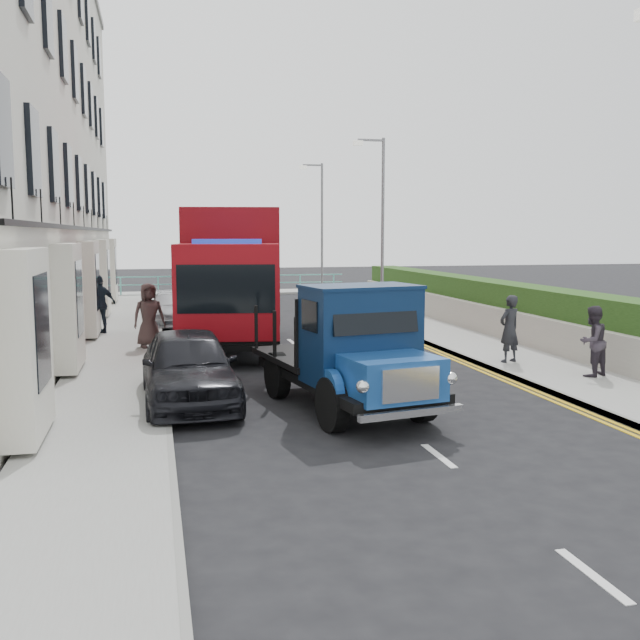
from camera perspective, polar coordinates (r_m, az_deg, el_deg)
The scene contains 20 objects.
ground at distance 13.20m, azimuth 6.10°, elevation -8.19°, with size 120.00×120.00×0.00m, color black.
pavement_west at distance 21.31m, azimuth -15.61°, elevation -2.44°, with size 2.40×38.00×0.12m, color gray.
pavement_east at distance 23.32m, azimuth 11.12°, elevation -1.52°, with size 2.60×38.00×0.12m, color gray.
promenade at distance 41.37m, azimuth -7.26°, elevation 2.19°, with size 30.00×2.50×0.12m, color gray.
sea_plane at distance 72.22m, azimuth -9.82°, elevation 4.09°, with size 120.00×120.00×0.00m, color #4E626A.
garden_east at distance 24.07m, azimuth 15.31°, elevation 0.63°, with size 1.45×28.00×1.75m.
seafront_railing at distance 40.54m, azimuth -7.15°, elevation 2.83°, with size 13.00×0.08×1.11m.
lamp_mid at distance 27.35m, azimuth 4.79°, elevation 8.08°, with size 1.23×0.18×7.00m.
lamp_far at distance 36.99m, azimuth -0.03°, elevation 7.79°, with size 1.23×0.18×7.00m.
bedford_lorry at distance 13.45m, azimuth 2.94°, elevation -2.95°, with size 2.86×5.40×2.45m.
red_lorry at distance 21.84m, azimuth -6.94°, elevation 3.68°, with size 3.86×8.26×4.16m.
parked_car_front at distance 14.61m, azimuth -10.47°, elevation -3.70°, with size 1.81×4.51×1.54m, color black.
parked_car_mid at distance 24.23m, azimuth -9.22°, elevation 0.28°, with size 1.41×4.05×1.33m, color #62A2D2.
parked_car_rear at distance 27.66m, azimuth -11.79°, elevation 0.92°, with size 1.71×4.21×1.22m, color silver.
seafront_car_left at distance 39.06m, azimuth -7.67°, elevation 2.94°, with size 2.55×5.52×1.53m, color black.
seafront_car_right at distance 38.86m, azimuth -6.15°, elevation 2.96°, with size 1.84×4.57×1.56m, color #A8A8AD.
pedestrian_east_near at distance 19.03m, azimuth 14.92°, elevation -0.68°, with size 0.64×0.42×1.75m, color black.
pedestrian_east_far at distance 17.74m, azimuth 20.94°, elevation -1.59°, with size 0.80×0.63×1.65m, color #342D37.
pedestrian_west_near at distance 24.80m, azimuth -17.20°, elevation 1.21°, with size 1.15×0.48×1.96m, color #19232E.
pedestrian_west_far at distance 21.39m, azimuth -13.53°, elevation 0.37°, with size 0.92×0.60×1.89m, color #3E2E2D.
Camera 1 is at (-4.24, -12.02, 3.43)m, focal length 40.00 mm.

